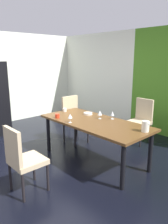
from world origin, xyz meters
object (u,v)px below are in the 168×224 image
(dining_table, at_px, (94,125))
(chair_left_far, at_px, (73,118))
(cup_west, at_px, (57,116))
(cup_front, at_px, (65,110))
(chair_head_far, at_px, (141,118))
(chair_head_near, at_px, (22,157))
(serving_bowl_near_window, at_px, (88,114))
(pitcher_corner, at_px, (145,126))
(wine_glass_right, at_px, (70,116))
(wine_glass_east, at_px, (100,113))
(wine_glass_rear, at_px, (112,114))

(dining_table, distance_m, chair_left_far, 1.03)
(chair_left_far, relative_size, cup_west, 12.42)
(cup_front, bearing_deg, chair_head_far, 54.66)
(chair_head_near, height_order, serving_bowl_near_window, chair_head_near)
(serving_bowl_near_window, height_order, pitcher_corner, pitcher_corner)
(wine_glass_right, height_order, cup_west, wine_glass_right)
(wine_glass_east, distance_m, pitcher_corner, 0.97)
(chair_head_far, bearing_deg, cup_front, 54.66)
(chair_head_far, xyz_separation_m, chair_head_near, (0.00, -2.88, 0.00))
(chair_left_far, xyz_separation_m, wine_glass_east, (0.93, -0.13, 0.30))
(wine_glass_right, distance_m, pitcher_corner, 1.27)
(dining_table, xyz_separation_m, serving_bowl_near_window, (-0.42, 0.25, 0.10))
(chair_head_near, height_order, wine_glass_rear, chair_head_near)
(wine_glass_right, relative_size, pitcher_corner, 0.92)
(pitcher_corner, bearing_deg, wine_glass_east, 178.70)
(cup_west, bearing_deg, pitcher_corner, 18.81)
(wine_glass_right, height_order, serving_bowl_near_window, wine_glass_right)
(wine_glass_right, distance_m, serving_bowl_near_window, 0.65)
(chair_head_near, xyz_separation_m, cup_front, (-0.98, 1.50, 0.25))
(chair_left_far, relative_size, serving_bowl_near_window, 5.89)
(chair_head_near, relative_size, pitcher_corner, 5.70)
(dining_table, height_order, chair_head_far, chair_head_far)
(cup_west, xyz_separation_m, pitcher_corner, (1.55, 0.53, 0.05))
(chair_left_far, bearing_deg, chair_head_far, 137.55)
(dining_table, height_order, wine_glass_right, wine_glass_right)
(dining_table, distance_m, chair_head_far, 1.44)
(chair_head_far, height_order, pitcher_corner, chair_head_far)
(pitcher_corner, bearing_deg, dining_table, -169.51)
(chair_head_far, bearing_deg, wine_glass_rear, 94.32)
(chair_left_far, height_order, wine_glass_right, chair_left_far)
(cup_front, bearing_deg, wine_glass_east, 8.62)
(wine_glass_right, distance_m, wine_glass_east, 0.59)
(chair_left_far, distance_m, cup_west, 0.80)
(dining_table, xyz_separation_m, cup_west, (-0.62, -0.36, 0.12))
(chair_head_far, distance_m, chair_left_far, 1.51)
(chair_head_far, distance_m, serving_bowl_near_window, 1.30)
(wine_glass_east, height_order, wine_glass_rear, wine_glass_east)
(dining_table, distance_m, cup_west, 0.72)
(cup_west, bearing_deg, dining_table, 29.81)
(chair_left_far, xyz_separation_m, serving_bowl_near_window, (0.55, -0.08, 0.21))
(wine_glass_east, relative_size, wine_glass_rear, 1.03)
(chair_left_far, bearing_deg, wine_glass_right, 47.05)
(chair_head_far, height_order, cup_front, chair_head_far)
(chair_head_far, xyz_separation_m, wine_glass_right, (-0.27, -1.81, 0.33))
(chair_left_far, bearing_deg, pitcher_corner, 85.34)
(chair_head_near, xyz_separation_m, cup_west, (-0.67, 1.08, 0.25))
(wine_glass_rear, bearing_deg, wine_glass_east, -138.90)
(dining_table, height_order, wine_glass_rear, wine_glass_rear)
(chair_head_far, relative_size, wine_glass_rear, 6.56)
(wine_glass_rear, relative_size, cup_west, 1.78)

